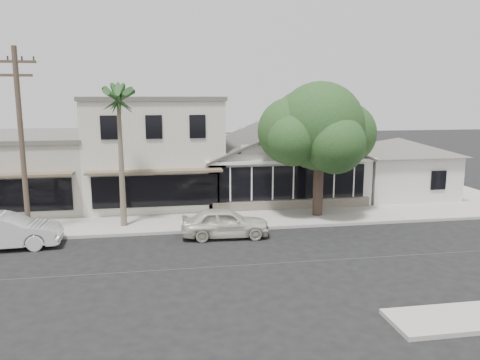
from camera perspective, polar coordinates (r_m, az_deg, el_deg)
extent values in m
plane|color=black|center=(19.20, -1.10, -10.46)|extent=(140.00, 140.00, 0.00)
cube|color=#9E9991|center=(25.97, -21.28, -5.47)|extent=(90.00, 3.50, 0.15)
cube|color=silver|center=(31.66, 4.46, 0.57)|extent=(10.00, 8.00, 3.00)
cube|color=black|center=(27.76, 6.51, -0.30)|extent=(8.80, 0.10, 2.00)
cube|color=#60564C|center=(28.06, 6.45, -3.11)|extent=(9.60, 0.18, 0.70)
cube|color=silver|center=(33.70, 18.54, 0.65)|extent=(6.00, 6.00, 3.00)
cube|color=silver|center=(31.47, -10.25, 3.60)|extent=(8.00, 10.00, 6.50)
cube|color=#B9B3A6|center=(32.97, -26.02, 1.00)|extent=(10.00, 10.00, 4.20)
cylinder|color=brown|center=(23.94, -25.04, 3.79)|extent=(0.24, 0.24, 9.00)
cube|color=brown|center=(23.88, -25.74, 12.88)|extent=(1.80, 0.12, 0.12)
cube|color=brown|center=(23.85, -25.63, 11.44)|extent=(1.40, 0.12, 0.12)
imported|color=beige|center=(22.77, -1.82, -5.21)|extent=(4.34, 1.93, 1.45)
imported|color=silver|center=(23.60, -26.83, -5.59)|extent=(4.95, 1.99, 1.60)
cylinder|color=#46342A|center=(26.62, 9.48, -1.38)|extent=(0.56, 0.56, 3.00)
sphere|color=#193817|center=(26.14, 9.71, 6.49)|extent=(4.87, 4.87, 4.87)
sphere|color=#193817|center=(27.29, 12.65, 5.55)|extent=(3.56, 3.56, 3.56)
sphere|color=#193817|center=(26.06, 6.29, 5.94)|extent=(3.75, 3.75, 3.75)
sphere|color=#193817|center=(25.02, 11.53, 4.33)|extent=(3.18, 3.18, 3.18)
sphere|color=#193817|center=(27.37, 7.57, 7.30)|extent=(3.37, 3.37, 3.37)
sphere|color=#193817|center=(27.72, 11.07, 8.01)|extent=(3.00, 3.00, 3.00)
sphere|color=#193817|center=(24.96, 6.57, 4.89)|extent=(2.81, 2.81, 2.81)
cone|color=#726651|center=(24.50, -14.25, 1.57)|extent=(0.33, 0.33, 6.46)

